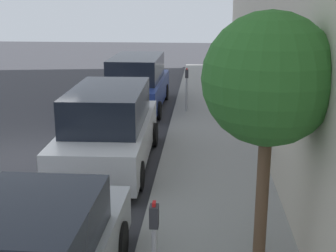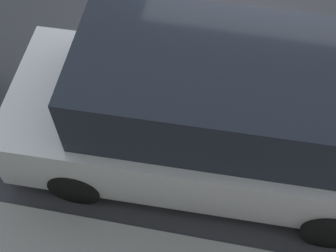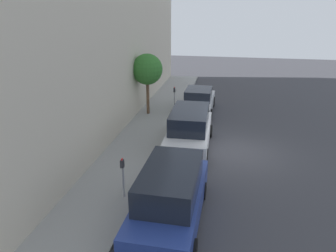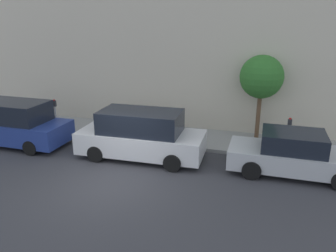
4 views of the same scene
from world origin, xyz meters
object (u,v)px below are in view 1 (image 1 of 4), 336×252
(parked_minivan_second, at_px, (109,128))
(street_tree, at_px, (269,80))
(parking_meter_far, at_px, (187,85))
(parked_minivan_third, at_px, (137,83))
(parking_meter_near, at_px, (154,244))

(parked_minivan_second, xyz_separation_m, street_tree, (3.12, -4.31, 1.97))
(parking_meter_far, bearing_deg, street_tree, -81.15)
(parked_minivan_third, xyz_separation_m, street_tree, (3.28, -10.18, 1.97))
(parking_meter_far, bearing_deg, parked_minivan_third, 154.45)
(parking_meter_near, bearing_deg, parked_minivan_second, 106.91)
(parked_minivan_second, xyz_separation_m, parking_meter_near, (1.68, -5.51, 0.12))
(street_tree, bearing_deg, parked_minivan_third, 107.85)
(parked_minivan_third, bearing_deg, parking_meter_far, -25.55)
(parked_minivan_third, relative_size, street_tree, 1.34)
(parking_meter_far, distance_m, street_tree, 9.59)
(parked_minivan_second, bearing_deg, street_tree, -54.05)
(parked_minivan_third, relative_size, parking_meter_far, 3.33)
(parking_meter_near, distance_m, parking_meter_far, 10.51)
(parking_meter_near, height_order, parking_meter_far, parking_meter_far)
(parked_minivan_third, distance_m, street_tree, 10.87)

